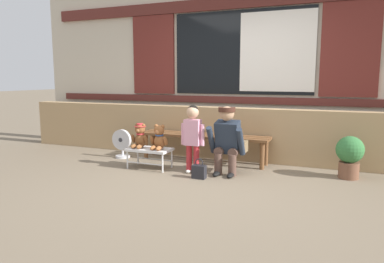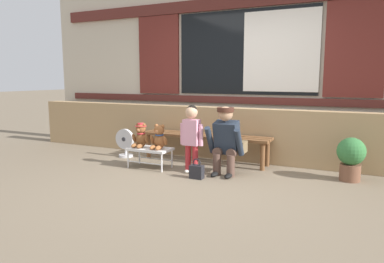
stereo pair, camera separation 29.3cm
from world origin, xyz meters
name	(u,v)px [view 1 (the left image)]	position (x,y,z in m)	size (l,w,h in m)	color
ground_plane	(203,182)	(0.00, 0.00, 0.00)	(60.00, 60.00, 0.00)	#756651
brick_low_wall	(234,134)	(0.00, 1.43, 0.42)	(8.07, 0.25, 0.85)	tan
shop_facade	(243,56)	(0.00, 1.94, 1.70)	(8.23, 0.26, 3.37)	beige
wooden_bench_long	(203,139)	(-0.39, 1.06, 0.37)	(2.10, 0.40, 0.44)	brown
small_display_bench	(150,151)	(-0.97, 0.35, 0.27)	(0.64, 0.36, 0.30)	silver
teddy_bear_with_hat	(140,136)	(-1.13, 0.35, 0.47)	(0.28, 0.27, 0.36)	brown
teddy_bear_plain	(159,138)	(-0.81, 0.35, 0.46)	(0.28, 0.26, 0.36)	#93562D
child_standing	(193,131)	(-0.28, 0.35, 0.59)	(0.35, 0.18, 0.96)	#B7282D
adult_crouching	(228,140)	(0.19, 0.49, 0.48)	(0.50, 0.49, 0.95)	brown
handbag_on_ground	(199,171)	(-0.10, 0.12, 0.10)	(0.18, 0.11, 0.27)	#232328
potted_plant	(350,155)	(1.74, 0.89, 0.32)	(0.36, 0.36, 0.57)	brown
floor_fan	(122,144)	(-1.74, 0.79, 0.24)	(0.34, 0.24, 0.48)	silver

